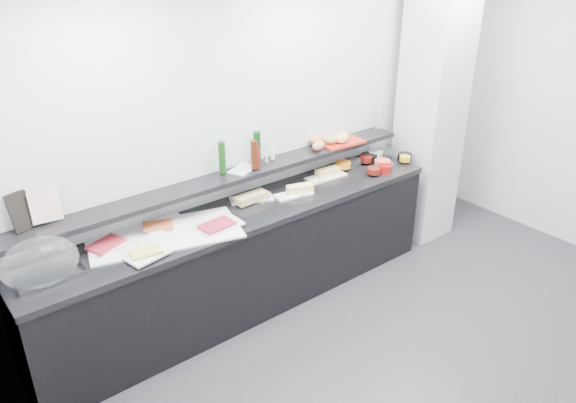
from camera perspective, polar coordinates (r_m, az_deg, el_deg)
ground at (r=4.42m, az=17.25°, el=-16.72°), size 5.00×5.00×0.00m
back_wall at (r=4.90m, az=0.10°, el=7.34°), size 5.00×0.02×2.70m
column at (r=5.70m, az=14.39°, el=9.24°), size 0.50×0.50×2.70m
buffet_cabinet at (r=4.70m, az=-4.31°, el=-6.10°), size 3.60×0.60×0.85m
counter_top at (r=4.48m, az=-4.50°, el=-1.22°), size 3.62×0.62×0.05m
wall_shelf at (r=4.50m, az=-5.88°, el=2.47°), size 3.60×0.25×0.04m
cloche_base at (r=3.95m, az=-23.20°, el=-6.73°), size 0.42×0.29×0.04m
cloche_dome at (r=3.87m, az=-23.91°, el=-5.72°), size 0.51×0.35×0.34m
linen_runner at (r=4.19m, az=-12.40°, el=-3.29°), size 1.18×0.79×0.01m
platter_meat_a at (r=4.13m, az=-17.51°, el=-4.20°), size 0.36×0.28×0.01m
food_meat_a at (r=4.11m, az=-18.03°, el=-4.15°), size 0.28×0.23×0.02m
platter_salmon at (r=4.32m, az=-12.46°, el=-2.19°), size 0.32×0.23×0.01m
food_salmon at (r=4.26m, az=-13.07°, el=-2.36°), size 0.25×0.21×0.02m
platter_cheese at (r=3.94m, az=-14.11°, el=-5.29°), size 0.31×0.24×0.01m
food_cheese at (r=3.94m, az=-14.25°, el=-5.00°), size 0.22×0.16×0.02m
platter_meat_b at (r=4.22m, az=-7.04°, el=-2.38°), size 0.34×0.23×0.01m
food_meat_b at (r=4.19m, az=-7.23°, el=-2.38°), size 0.27×0.18×0.02m
sandwich_plate_left at (r=4.64m, az=-3.72°, el=0.28°), size 0.39×0.28×0.01m
sandwich_food_left at (r=4.58m, az=-3.75°, el=0.42°), size 0.29×0.12×0.06m
tongs_left at (r=4.59m, az=-2.15°, el=0.18°), size 0.15×0.08×0.01m
sandwich_plate_mid at (r=4.71m, az=0.58°, el=0.71°), size 0.34×0.19×0.01m
sandwich_food_mid at (r=4.73m, az=1.24°, el=1.35°), size 0.24×0.14×0.06m
tongs_mid at (r=4.67m, az=1.54°, el=0.68°), size 0.16×0.06×0.01m
sandwich_plate_right at (r=5.06m, az=3.89°, el=2.53°), size 0.39×0.18×0.01m
sandwich_food_right at (r=5.08m, az=4.06°, el=3.07°), size 0.24×0.11×0.06m
tongs_right at (r=4.97m, az=3.55°, el=2.22°), size 0.15×0.06×0.01m
bowl_glass_fruit at (r=5.31m, az=6.54°, el=3.91°), size 0.22×0.22×0.07m
fill_glass_fruit at (r=5.23m, az=5.61°, el=3.75°), size 0.15×0.15×0.05m
bowl_black_jam at (r=5.45m, az=8.20°, el=4.38°), size 0.19×0.19×0.07m
fill_black_jam at (r=5.39m, az=7.91°, el=4.30°), size 0.15×0.15×0.05m
bowl_glass_cream at (r=5.57m, az=9.56°, el=4.79°), size 0.20×0.20×0.07m
fill_glass_cream at (r=5.53m, az=8.84°, el=4.83°), size 0.17×0.17×0.05m
bowl_red_jam at (r=5.23m, az=9.80°, el=3.34°), size 0.14×0.14×0.07m
fill_red_jam at (r=5.13m, az=8.69°, el=3.12°), size 0.16×0.16×0.05m
bowl_glass_salmon at (r=5.27m, az=9.90°, el=3.50°), size 0.15×0.15×0.07m
fill_glass_salmon at (r=5.32m, az=9.58°, el=3.91°), size 0.15×0.15×0.05m
bowl_black_fruit at (r=5.53m, az=11.76°, el=4.43°), size 0.14×0.14×0.07m
fill_black_fruit at (r=5.46m, az=11.79°, el=4.29°), size 0.12×0.12×0.05m
framed_print at (r=4.01m, az=-25.05°, el=-0.67°), size 0.24×0.15×0.26m
print_art at (r=4.00m, az=-23.44°, el=-0.41°), size 0.20×0.07×0.22m
condiment_tray at (r=4.58m, az=-4.60°, el=3.30°), size 0.29×0.24×0.01m
bottle_green_a at (r=4.46m, az=-6.72°, el=4.46°), size 0.07×0.07×0.26m
bottle_brown at (r=4.52m, az=-3.45°, el=4.77°), size 0.07×0.07×0.24m
bottle_green_b at (r=4.61m, az=-3.15°, el=5.45°), size 0.07×0.07×0.28m
bottle_hot at (r=4.55m, az=-3.15°, el=4.47°), size 0.05×0.05×0.18m
shaker_salt at (r=4.68m, az=-2.23°, el=4.40°), size 0.03×0.03×0.07m
shaker_pepper at (r=4.74m, az=-1.57°, el=4.73°), size 0.04×0.04×0.07m
bread_tray at (r=5.18m, az=5.25°, el=6.07°), size 0.43×0.32×0.02m
bread_roll_nw at (r=5.08m, az=2.85°, el=6.35°), size 0.16×0.11×0.08m
bread_roll_sw at (r=4.93m, az=3.12°, el=5.72°), size 0.17×0.14×0.08m
bread_roll_s at (r=5.11m, az=5.57°, el=6.35°), size 0.13×0.08×0.08m
bread_roll_se at (r=5.15m, az=5.46°, el=6.54°), size 0.15×0.10×0.08m
bread_roll_midw at (r=5.09m, az=4.47°, el=6.32°), size 0.17×0.14×0.08m
bread_roll_mide at (r=5.19m, az=5.62°, el=6.68°), size 0.14×0.11×0.08m
carafe at (r=5.52m, az=9.27°, el=8.62°), size 0.12×0.12×0.30m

